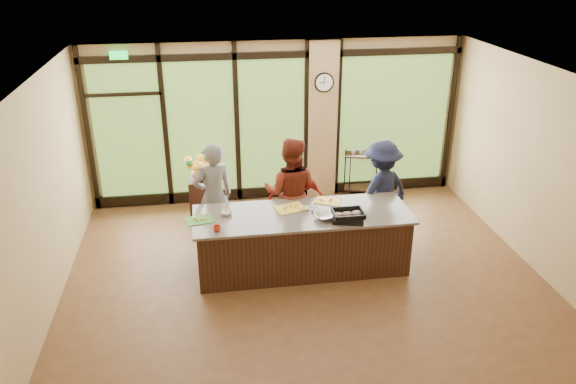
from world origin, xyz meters
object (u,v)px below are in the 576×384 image
object	(u,v)px
cook_left	(214,197)
bar_cart	(364,168)
roasting_pan	(348,218)
island_base	(302,242)
flower_stand	(201,200)
cook_right	(381,190)

from	to	relation	value
cook_left	bar_cart	xyz separation A→B (m)	(2.92, 1.61, -0.32)
roasting_pan	bar_cart	bearing A→B (deg)	84.06
cook_left	roasting_pan	distance (m)	2.21
cook_left	roasting_pan	size ratio (longest dim) A/B	4.11
cook_left	island_base	bearing A→B (deg)	126.58
cook_left	flower_stand	xyz separation A→B (m)	(-0.22, 1.06, -0.52)
cook_right	island_base	bearing A→B (deg)	4.28
island_base	roasting_pan	world-z (taller)	roasting_pan
island_base	roasting_pan	xyz separation A→B (m)	(0.61, -0.32, 0.52)
island_base	cook_right	world-z (taller)	cook_right
island_base	cook_right	xyz separation A→B (m)	(1.45, 0.78, 0.41)
flower_stand	bar_cart	world-z (taller)	bar_cart
island_base	bar_cart	distance (m)	2.96
flower_stand	island_base	bearing A→B (deg)	-49.10
cook_left	bar_cart	world-z (taller)	cook_left
cook_left	bar_cart	size ratio (longest dim) A/B	1.86
cook_left	flower_stand	distance (m)	1.20
cook_right	roasting_pan	distance (m)	1.39
cook_right	roasting_pan	xyz separation A→B (m)	(-0.84, -1.10, 0.11)
island_base	roasting_pan	distance (m)	0.86
island_base	flower_stand	bearing A→B (deg)	128.09
cook_left	bar_cart	bearing A→B (deg)	-171.10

